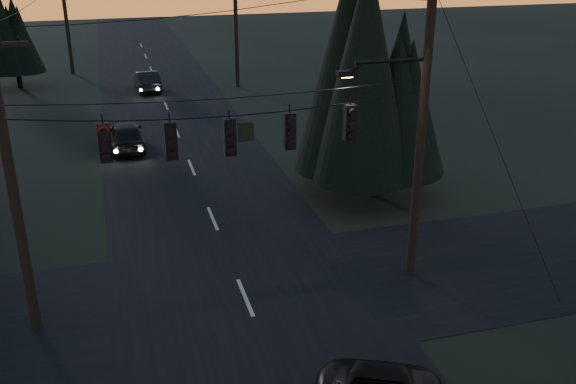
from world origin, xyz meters
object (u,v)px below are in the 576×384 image
object	(u,v)px
utility_pole_far_l	(73,74)
sedan_oncoming_a	(126,135)
utility_pole_far_r	(238,87)
sedan_oncoming_b	(147,81)
utility_pole_right	(410,274)
evergreen_right	(380,81)
utility_pole_left	(37,328)

from	to	relation	value
utility_pole_far_l	sedan_oncoming_a	xyz separation A→B (m)	(3.22, -20.25, 0.72)
utility_pole_far_r	sedan_oncoming_b	world-z (taller)	utility_pole_far_r
utility_pole_right	utility_pole_far_l	xyz separation A→B (m)	(-11.50, 36.00, 0.00)
utility_pole_far_l	sedan_oncoming_b	bearing A→B (deg)	-54.98
evergreen_right	sedan_oncoming_a	world-z (taller)	evergreen_right
sedan_oncoming_b	utility_pole_far_l	bearing A→B (deg)	-58.74
utility_pole_left	evergreen_right	size ratio (longest dim) A/B	0.99
evergreen_right	utility_pole_left	bearing A→B (deg)	-153.34
utility_pole_left	utility_pole_far_l	size ratio (longest dim) A/B	1.06
utility_pole_right	utility_pole_left	size ratio (longest dim) A/B	1.18
utility_pole_far_r	sedan_oncoming_b	bearing A→B (deg)	174.75
utility_pole_far_r	sedan_oncoming_b	size ratio (longest dim) A/B	2.04
utility_pole_far_l	sedan_oncoming_a	world-z (taller)	utility_pole_far_l
evergreen_right	sedan_oncoming_a	xyz separation A→B (m)	(-9.75, 9.24, -4.16)
utility_pole_left	utility_pole_right	bearing A→B (deg)	0.00
utility_pole_left	utility_pole_far_r	bearing A→B (deg)	67.67
utility_pole_left	utility_pole_far_r	world-z (taller)	same
utility_pole_right	utility_pole_far_r	distance (m)	28.00
evergreen_right	utility_pole_right	bearing A→B (deg)	-102.75
sedan_oncoming_a	utility_pole_far_l	bearing A→B (deg)	-83.65
utility_pole_far_l	evergreen_right	bearing A→B (deg)	-66.25
evergreen_right	sedan_oncoming_b	world-z (taller)	evergreen_right
utility_pole_far_r	utility_pole_far_l	size ratio (longest dim) A/B	1.06
utility_pole_right	evergreen_right	xyz separation A→B (m)	(1.47, 6.51, 4.88)
utility_pole_right	utility_pole_left	bearing A→B (deg)	180.00
utility_pole_far_r	utility_pole_right	bearing A→B (deg)	-90.00
utility_pole_right	sedan_oncoming_b	bearing A→B (deg)	102.43
sedan_oncoming_b	sedan_oncoming_a	bearing A→B (deg)	77.46
utility_pole_right	utility_pole_left	distance (m)	11.50
utility_pole_far_r	evergreen_right	bearing A→B (deg)	-86.08
utility_pole_far_r	sedan_oncoming_a	world-z (taller)	utility_pole_far_r
evergreen_right	sedan_oncoming_a	bearing A→B (deg)	136.55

